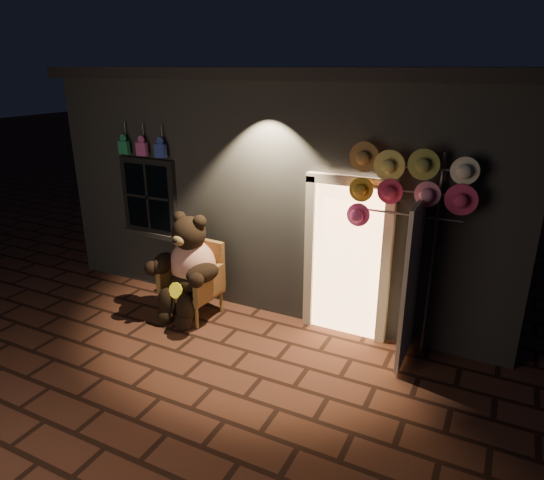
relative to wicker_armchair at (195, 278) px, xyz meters
The scene contains 5 objects.
ground 1.39m from the wicker_armchair, 52.11° to the right, with size 60.00×60.00×0.00m, color #532D1F.
shop_building 3.30m from the wicker_armchair, 75.14° to the left, with size 7.30×5.95×3.51m.
wicker_armchair is the anchor object (origin of this frame).
teddy_bear 0.26m from the wicker_armchair, 92.78° to the right, with size 1.14×0.91×1.57m.
hat_rack 3.26m from the wicker_armchair, ahead, with size 1.47×0.22×2.60m.
Camera 1 is at (3.10, -4.28, 3.47)m, focal length 32.00 mm.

